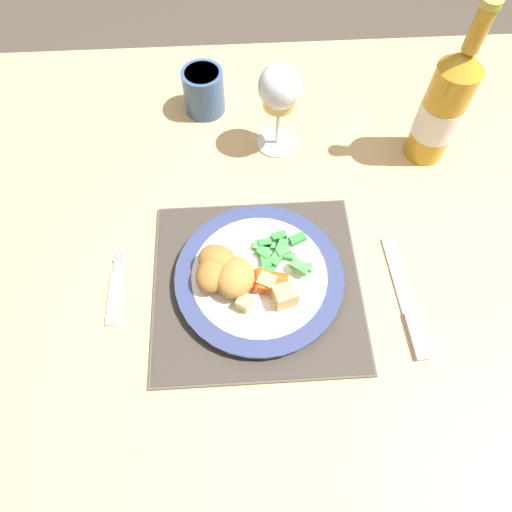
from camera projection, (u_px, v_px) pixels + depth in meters
name	position (u px, v px, depth m)	size (l,w,h in m)	color
ground_plane	(261.00, 354.00, 1.40)	(6.00, 6.00, 0.00)	#4C4238
dining_table	(265.00, 245.00, 0.83)	(1.39, 0.90, 0.74)	tan
placemat	(257.00, 285.00, 0.69)	(0.31, 0.30, 0.01)	brown
dinner_plate	(259.00, 277.00, 0.68)	(0.25, 0.25, 0.02)	white
breaded_croquettes	(223.00, 271.00, 0.66)	(0.10, 0.11, 0.04)	#A87033
green_beans_pile	(279.00, 254.00, 0.68)	(0.09, 0.08, 0.02)	#4CA84C
glazed_carrots	(271.00, 285.00, 0.66)	(0.07, 0.06, 0.02)	orange
fork	(114.00, 291.00, 0.69)	(0.02, 0.13, 0.01)	silver
table_knife	(407.00, 306.00, 0.67)	(0.03, 0.20, 0.01)	silver
wine_glass	(280.00, 92.00, 0.73)	(0.07, 0.07, 0.17)	silver
bottle	(443.00, 107.00, 0.74)	(0.07, 0.07, 0.28)	gold
roast_potatoes	(273.00, 293.00, 0.64)	(0.09, 0.06, 0.03)	#E5BC66
drinking_cup	(204.00, 90.00, 0.84)	(0.08, 0.08, 0.08)	#385684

